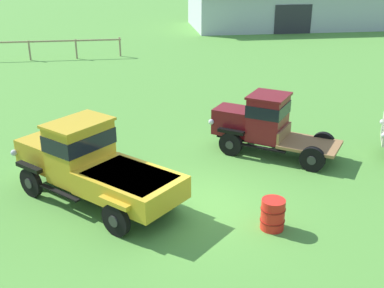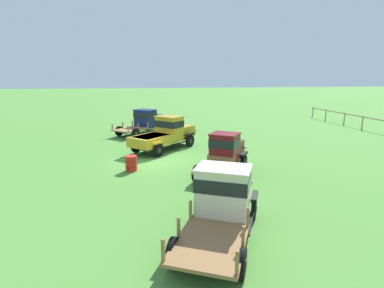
# 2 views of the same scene
# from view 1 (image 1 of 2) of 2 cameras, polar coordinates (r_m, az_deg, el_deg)

# --- Properties ---
(ground_plane) EXTENTS (240.00, 240.00, 0.00)m
(ground_plane) POSITION_cam_1_polar(r_m,az_deg,el_deg) (13.80, 0.45, -7.24)
(ground_plane) COLOR #518E38
(farm_shed) EXTENTS (22.98, 8.91, 3.61)m
(farm_shed) POSITION_cam_1_polar(r_m,az_deg,el_deg) (47.68, 14.21, 15.60)
(farm_shed) COLOR #B2B7BC
(farm_shed) RESTS_ON ground
(paddock_fence) EXTENTS (15.07, 0.55, 1.27)m
(paddock_fence) POSITION_cam_1_polar(r_m,az_deg,el_deg) (33.87, -21.36, 10.73)
(paddock_fence) COLOR #997F60
(paddock_fence) RESTS_ON ground
(vintage_truck_second_in_line) EXTENTS (5.15, 5.16, 2.30)m
(vintage_truck_second_in_line) POSITION_cam_1_polar(r_m,az_deg,el_deg) (13.95, -11.92, -2.24)
(vintage_truck_second_in_line) COLOR black
(vintage_truck_second_in_line) RESTS_ON ground
(vintage_truck_midrow_center) EXTENTS (4.47, 3.74, 2.15)m
(vintage_truck_midrow_center) POSITION_cam_1_polar(r_m,az_deg,el_deg) (17.02, 8.42, 2.52)
(vintage_truck_midrow_center) COLOR black
(vintage_truck_midrow_center) RESTS_ON ground
(oil_drum_beside_row) EXTENTS (0.65, 0.65, 0.83)m
(oil_drum_beside_row) POSITION_cam_1_polar(r_m,az_deg,el_deg) (12.70, 9.54, -8.21)
(oil_drum_beside_row) COLOR red
(oil_drum_beside_row) RESTS_ON ground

